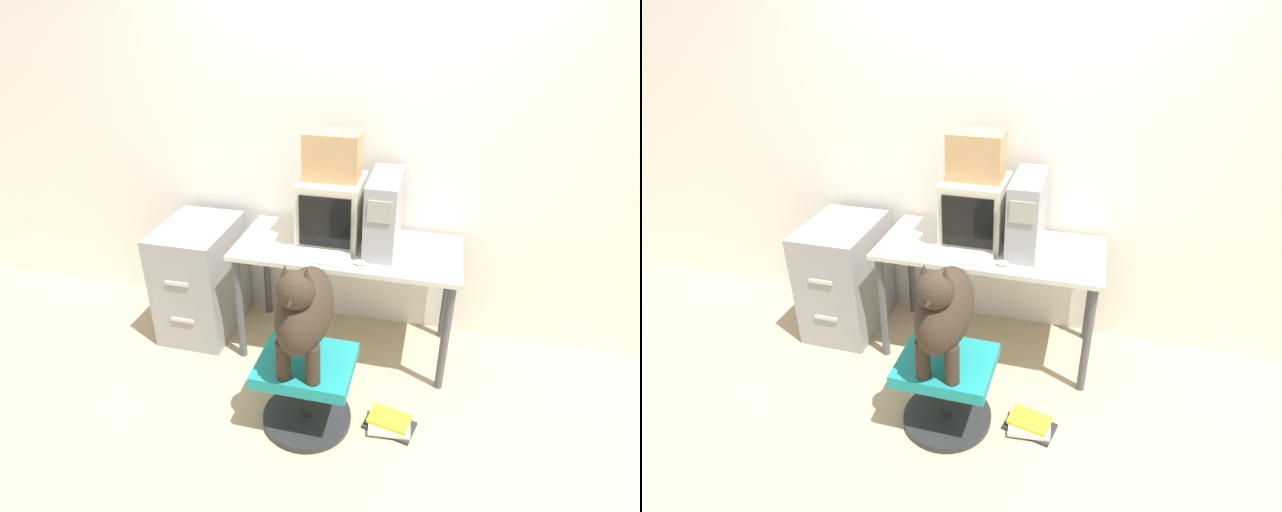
# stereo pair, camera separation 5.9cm
# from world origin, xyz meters

# --- Properties ---
(ground_plane) EXTENTS (12.00, 12.00, 0.00)m
(ground_plane) POSITION_xyz_m (0.00, 0.00, 0.00)
(ground_plane) COLOR tan
(wall_back) EXTENTS (8.00, 0.05, 2.60)m
(wall_back) POSITION_xyz_m (0.00, 0.69, 1.30)
(wall_back) COLOR silver
(wall_back) RESTS_ON ground_plane
(desk) EXTENTS (1.37, 0.62, 0.76)m
(desk) POSITION_xyz_m (0.00, 0.31, 0.66)
(desk) COLOR beige
(desk) RESTS_ON ground_plane
(crt_monitor) EXTENTS (0.37, 0.40, 0.40)m
(crt_monitor) POSITION_xyz_m (-0.12, 0.38, 0.96)
(crt_monitor) COLOR beige
(crt_monitor) RESTS_ON desk
(pc_tower) EXTENTS (0.18, 0.47, 0.45)m
(pc_tower) POSITION_xyz_m (0.20, 0.35, 0.99)
(pc_tower) COLOR #99999E
(pc_tower) RESTS_ON desk
(keyboard) EXTENTS (0.40, 0.18, 0.03)m
(keyboard) POSITION_xyz_m (-0.15, 0.11, 0.77)
(keyboard) COLOR silver
(keyboard) RESTS_ON desk
(computer_mouse) EXTENTS (0.07, 0.04, 0.03)m
(computer_mouse) POSITION_xyz_m (0.11, 0.09, 0.78)
(computer_mouse) COLOR silver
(computer_mouse) RESTS_ON desk
(office_chair) EXTENTS (0.50, 0.50, 0.43)m
(office_chair) POSITION_xyz_m (-0.08, -0.39, 0.24)
(office_chair) COLOR #262628
(office_chair) RESTS_ON ground_plane
(dog) EXTENTS (0.27, 0.55, 0.65)m
(dog) POSITION_xyz_m (-0.08, -0.42, 0.77)
(dog) COLOR #33281E
(dog) RESTS_ON office_chair
(filing_cabinet) EXTENTS (0.45, 0.62, 0.79)m
(filing_cabinet) POSITION_xyz_m (-1.01, 0.30, 0.39)
(filing_cabinet) COLOR gray
(filing_cabinet) RESTS_ON ground_plane
(cardboard_box) EXTENTS (0.32, 0.21, 0.28)m
(cardboard_box) POSITION_xyz_m (-0.12, 0.38, 1.30)
(cardboard_box) COLOR tan
(cardboard_box) RESTS_ON crt_monitor
(book_stack_floor) EXTENTS (0.30, 0.22, 0.06)m
(book_stack_floor) POSITION_xyz_m (0.38, -0.34, 0.03)
(book_stack_floor) COLOR #262628
(book_stack_floor) RESTS_ON ground_plane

